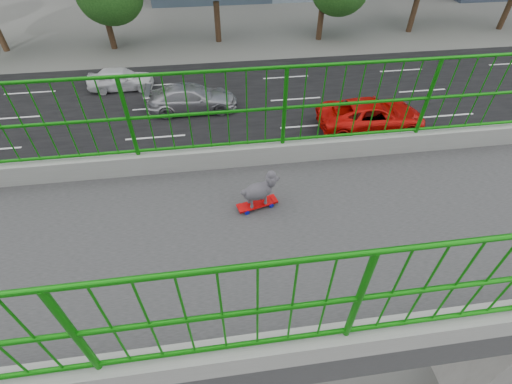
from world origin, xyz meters
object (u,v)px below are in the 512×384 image
object	(u,v)px
car_2	(371,115)
skateboard	(257,204)
car_1	(321,160)
car_4	(120,79)
car_0	(226,222)
car_3	(192,98)
car_5	(55,241)
poodle	(259,190)

from	to	relation	value
car_2	skateboard	bearing A→B (deg)	147.43
car_1	car_4	size ratio (longest dim) A/B	1.08
car_0	car_3	distance (m)	9.68
skateboard	car_5	size ratio (longest dim) A/B	0.13
car_1	car_5	world-z (taller)	car_1
car_1	car_2	bearing A→B (deg)	131.99
car_4	car_5	xyz separation A→B (m)	(12.80, -0.38, 0.00)
skateboard	car_1	size ratio (longest dim) A/B	0.13
car_2	car_3	world-z (taller)	car_2
car_2	car_5	world-z (taller)	car_2
car_0	car_1	bearing A→B (deg)	125.86
skateboard	car_2	size ratio (longest dim) A/B	0.10
skateboard	car_1	xyz separation A→B (m)	(-8.73, 4.07, -6.36)
car_2	car_3	xyz separation A→B (m)	(-3.20, -9.19, -0.05)
car_3	car_5	xyz separation A→B (m)	(9.60, -4.73, -0.05)
skateboard	car_2	bearing A→B (deg)	133.11
poodle	car_2	xyz separation A→B (m)	(-11.93, 7.60, -6.52)
car_2	car_5	xyz separation A→B (m)	(6.40, -13.92, -0.10)
car_4	car_3	bearing A→B (deg)	-126.33
car_0	car_1	xyz separation A→B (m)	(-3.20, 4.43, -0.05)
car_4	car_5	bearing A→B (deg)	178.31
car_1	car_5	size ratio (longest dim) A/B	1.04
skateboard	car_5	xyz separation A→B (m)	(-5.53, -6.30, -6.38)
car_0	car_4	xyz separation A→B (m)	(-12.80, -5.56, -0.08)
car_2	car_3	distance (m)	9.73
car_3	car_5	bearing A→B (deg)	153.77
car_0	car_4	size ratio (longest dim) A/B	1.12
car_1	car_5	distance (m)	10.85
poodle	car_5	distance (m)	10.70
car_0	poodle	bearing A→B (deg)	3.99
car_1	car_2	xyz separation A→B (m)	(-3.20, 3.56, 0.07)
poodle	car_0	distance (m)	8.58
skateboard	car_1	bearing A→B (deg)	140.71
car_2	car_4	size ratio (longest dim) A/B	1.42
car_0	car_5	xyz separation A→B (m)	(0.00, -5.94, -0.07)
car_4	car_5	world-z (taller)	car_5
poodle	car_1	distance (m)	11.66
car_3	car_4	world-z (taller)	car_3
car_1	car_2	world-z (taller)	car_2
car_4	car_2	bearing A→B (deg)	-115.30
car_1	car_5	bearing A→B (deg)	-72.84
poodle	car_1	bearing A→B (deg)	140.83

